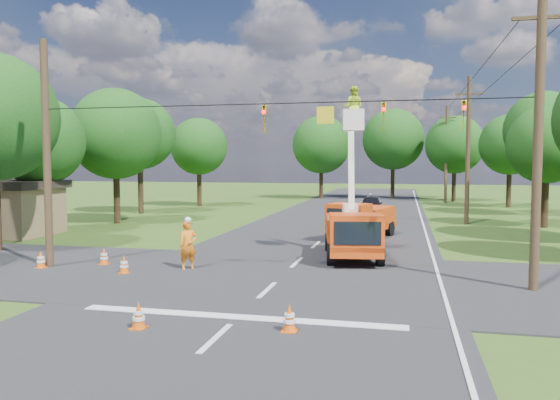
% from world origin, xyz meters
% --- Properties ---
extents(ground, '(140.00, 140.00, 0.00)m').
position_xyz_m(ground, '(0.00, 20.00, 0.00)').
color(ground, '#325419').
rests_on(ground, ground).
extents(road_main, '(12.00, 100.00, 0.06)m').
position_xyz_m(road_main, '(0.00, 20.00, 0.00)').
color(road_main, black).
rests_on(road_main, ground).
extents(road_cross, '(56.00, 10.00, 0.07)m').
position_xyz_m(road_cross, '(0.00, 2.00, 0.00)').
color(road_cross, black).
rests_on(road_cross, ground).
extents(stop_bar, '(9.00, 0.45, 0.02)m').
position_xyz_m(stop_bar, '(0.00, -3.20, 0.00)').
color(stop_bar, silver).
rests_on(stop_bar, ground).
extents(edge_line, '(0.12, 90.00, 0.02)m').
position_xyz_m(edge_line, '(5.60, 20.00, 0.00)').
color(edge_line, silver).
rests_on(edge_line, ground).
extents(bucket_truck, '(3.00, 5.98, 7.52)m').
position_xyz_m(bucket_truck, '(2.16, 6.66, 1.63)').
color(bucket_truck, '#D1420E').
rests_on(bucket_truck, ground).
extents(second_truck, '(3.56, 5.85, 2.06)m').
position_xyz_m(second_truck, '(2.06, 12.90, 1.07)').
color(second_truck, '#D1420E').
rests_on(second_truck, ground).
extents(ground_worker, '(0.84, 0.80, 1.94)m').
position_xyz_m(ground_worker, '(-3.90, 2.80, 0.97)').
color(ground_worker, orange).
rests_on(ground_worker, ground).
extents(distant_car, '(2.08, 4.38, 1.45)m').
position_xyz_m(distant_car, '(1.72, 27.77, 0.72)').
color(distant_car, black).
rests_on(distant_car, ground).
extents(traffic_cone_0, '(0.38, 0.38, 0.71)m').
position_xyz_m(traffic_cone_0, '(-2.16, -4.68, 0.36)').
color(traffic_cone_0, '#DE560B').
rests_on(traffic_cone_0, ground).
extents(traffic_cone_1, '(0.38, 0.38, 0.71)m').
position_xyz_m(traffic_cone_1, '(1.60, -4.06, 0.36)').
color(traffic_cone_1, '#DE560B').
rests_on(traffic_cone_1, ground).
extents(traffic_cone_2, '(0.38, 0.38, 0.71)m').
position_xyz_m(traffic_cone_2, '(1.81, 7.60, 0.36)').
color(traffic_cone_2, '#DE560B').
rests_on(traffic_cone_2, ground).
extents(traffic_cone_3, '(0.38, 0.38, 0.71)m').
position_xyz_m(traffic_cone_3, '(1.58, 11.83, 0.36)').
color(traffic_cone_3, '#DE560B').
rests_on(traffic_cone_3, ground).
extents(traffic_cone_4, '(0.38, 0.38, 0.71)m').
position_xyz_m(traffic_cone_4, '(-5.95, 1.49, 0.36)').
color(traffic_cone_4, '#DE560B').
rests_on(traffic_cone_4, ground).
extents(traffic_cone_5, '(0.38, 0.38, 0.71)m').
position_xyz_m(traffic_cone_5, '(-7.65, 2.94, 0.36)').
color(traffic_cone_5, '#DE560B').
rests_on(traffic_cone_5, ground).
extents(traffic_cone_6, '(0.38, 0.38, 0.71)m').
position_xyz_m(traffic_cone_6, '(-9.67, 1.68, 0.36)').
color(traffic_cone_6, '#DE560B').
rests_on(traffic_cone_6, ground).
extents(traffic_cone_7, '(0.38, 0.38, 0.71)m').
position_xyz_m(traffic_cone_7, '(3.05, 17.30, 0.36)').
color(traffic_cone_7, '#DE560B').
rests_on(traffic_cone_7, ground).
extents(pole_right_near, '(1.80, 0.30, 10.00)m').
position_xyz_m(pole_right_near, '(8.50, 2.00, 5.11)').
color(pole_right_near, '#4C3823').
rests_on(pole_right_near, ground).
extents(pole_right_mid, '(1.80, 0.30, 10.00)m').
position_xyz_m(pole_right_mid, '(8.50, 22.00, 5.11)').
color(pole_right_mid, '#4C3823').
rests_on(pole_right_mid, ground).
extents(pole_right_far, '(1.80, 0.30, 10.00)m').
position_xyz_m(pole_right_far, '(8.50, 42.00, 5.11)').
color(pole_right_far, '#4C3823').
rests_on(pole_right_far, ground).
extents(pole_left, '(0.30, 0.30, 9.00)m').
position_xyz_m(pole_left, '(-9.50, 2.00, 4.50)').
color(pole_left, '#4C3823').
rests_on(pole_left, ground).
extents(signal_span, '(18.00, 0.29, 1.07)m').
position_xyz_m(signal_span, '(2.23, 1.99, 5.88)').
color(signal_span, black).
rests_on(signal_span, ground).
extents(shed, '(5.50, 4.50, 3.15)m').
position_xyz_m(shed, '(-18.00, 10.00, 1.62)').
color(shed, '#8C704C').
rests_on(shed, ground).
extents(tree_left_c, '(5.20, 5.20, 8.06)m').
position_xyz_m(tree_left_c, '(-16.50, 11.00, 5.44)').
color(tree_left_c, '#382616').
rests_on(tree_left_c, ground).
extents(tree_left_d, '(6.20, 6.20, 9.24)m').
position_xyz_m(tree_left_d, '(-15.00, 17.00, 6.12)').
color(tree_left_d, '#382616').
rests_on(tree_left_d, ground).
extents(tree_left_e, '(5.80, 5.80, 9.41)m').
position_xyz_m(tree_left_e, '(-16.80, 24.00, 6.49)').
color(tree_left_e, '#382616').
rests_on(tree_left_e, ground).
extents(tree_left_f, '(5.40, 5.40, 8.40)m').
position_xyz_m(tree_left_f, '(-14.80, 32.00, 5.69)').
color(tree_left_f, '#382616').
rests_on(tree_left_f, ground).
extents(tree_right_c, '(5.00, 5.00, 7.83)m').
position_xyz_m(tree_right_c, '(13.20, 21.00, 5.31)').
color(tree_right_c, '#382616').
rests_on(tree_right_c, ground).
extents(tree_right_d, '(6.00, 6.00, 9.70)m').
position_xyz_m(tree_right_d, '(14.80, 29.00, 6.68)').
color(tree_right_d, '#382616').
rests_on(tree_right_d, ground).
extents(tree_right_e, '(5.60, 5.60, 8.63)m').
position_xyz_m(tree_right_e, '(13.80, 37.00, 5.81)').
color(tree_right_e, '#382616').
rests_on(tree_right_e, ground).
extents(tree_far_a, '(6.60, 6.60, 9.50)m').
position_xyz_m(tree_far_a, '(-5.00, 45.00, 6.19)').
color(tree_far_a, '#382616').
rests_on(tree_far_a, ground).
extents(tree_far_b, '(7.00, 7.00, 10.32)m').
position_xyz_m(tree_far_b, '(3.00, 47.00, 6.81)').
color(tree_far_b, '#382616').
rests_on(tree_far_b, ground).
extents(tree_far_c, '(6.20, 6.20, 9.18)m').
position_xyz_m(tree_far_c, '(9.50, 44.00, 6.06)').
color(tree_far_c, '#382616').
rests_on(tree_far_c, ground).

